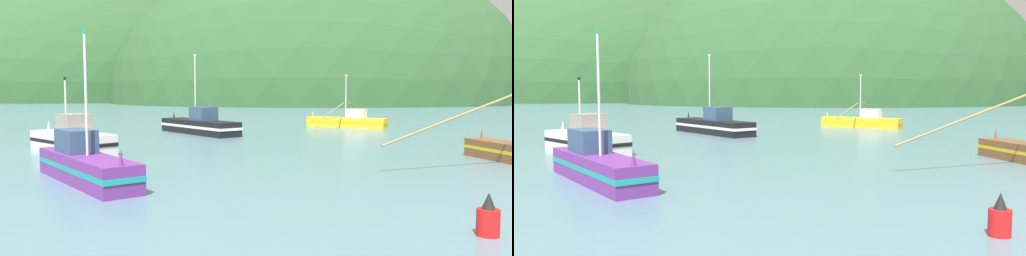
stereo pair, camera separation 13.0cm
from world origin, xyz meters
TOP-DOWN VIEW (x-y plane):
  - hill_mid_right at (-50.90, 254.75)m, footprint 125.26×100.20m
  - hill_mid_left at (36.75, 159.64)m, footprint 145.44×116.35m
  - hill_far_right at (-60.76, 216.26)m, footprint 165.11×132.09m
  - fishing_boat_yellow at (5.70, 43.94)m, footprint 8.62×9.95m
  - fishing_boat_purple at (-18.09, 13.27)m, footprint 6.01×8.83m
  - fishing_boat_white at (-20.98, 24.94)m, footprint 6.83×7.78m
  - fishing_boat_black at (-11.56, 38.39)m, footprint 7.63×10.93m
  - channel_buoy at (-4.58, 2.28)m, footprint 0.66×0.66m

SIDE VIEW (x-z plane):
  - hill_mid_right at x=-50.90m, z-range -52.59..52.59m
  - hill_mid_left at x=36.75m, z-range -51.82..51.82m
  - hill_far_right at x=-60.76m, z-range -52.29..52.29m
  - channel_buoy at x=-4.58m, z-range -0.13..1.19m
  - fishing_boat_yellow at x=5.70m, z-range -2.35..3.78m
  - fishing_boat_purple at x=-18.09m, z-range -2.73..4.40m
  - fishing_boat_black at x=-11.56m, z-range -3.09..4.81m
  - fishing_boat_white at x=-20.98m, z-range -1.74..3.50m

